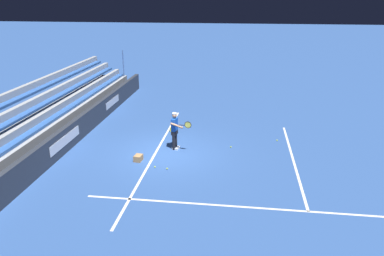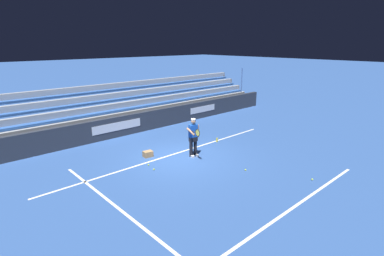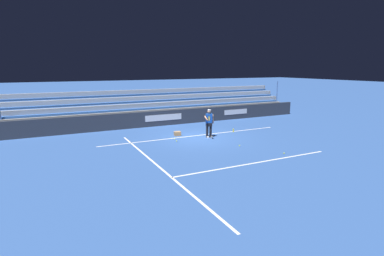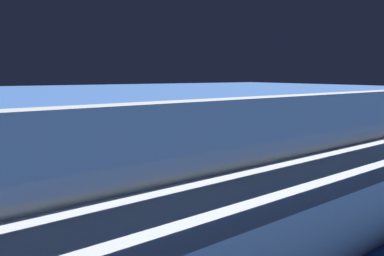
{
  "view_description": "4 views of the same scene",
  "coord_description": "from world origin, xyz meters",
  "views": [
    {
      "loc": [
        15.06,
        3.14,
        6.66
      ],
      "look_at": [
        0.4,
        1.18,
        1.37
      ],
      "focal_mm": 35.0,
      "sensor_mm": 36.0,
      "label": 1
    },
    {
      "loc": [
        7.9,
        9.41,
        4.87
      ],
      "look_at": [
        -0.21,
        0.53,
        1.42
      ],
      "focal_mm": 28.0,
      "sensor_mm": 36.0,
      "label": 2
    },
    {
      "loc": [
        8.29,
        15.7,
        4.21
      ],
      "look_at": [
        0.88,
        0.76,
        0.8
      ],
      "focal_mm": 28.0,
      "sensor_mm": 36.0,
      "label": 3
    },
    {
      "loc": [
        -5.22,
        -9.62,
        2.67
      ],
      "look_at": [
        0.81,
        -0.11,
        0.68
      ],
      "focal_mm": 28.0,
      "sensor_mm": 36.0,
      "label": 4
    }
  ],
  "objects": [
    {
      "name": "tennis_ball_toward_net",
      "position": [
        1.56,
        -0.19,
        0.03
      ],
      "size": [
        0.07,
        0.07,
        0.07
      ],
      "primitive_type": "sphere",
      "color": "#CCE533",
      "rests_on": "ground"
    },
    {
      "name": "court_sideline_white",
      "position": [
        4.11,
        4.0,
        0.0
      ],
      "size": [
        0.1,
        12.0,
        0.01
      ],
      "primitive_type": "cube",
      "color": "white",
      "rests_on": "ground"
    },
    {
      "name": "court_service_line_white",
      "position": [
        0.0,
        5.5,
        0.0
      ],
      "size": [
        8.22,
        0.1,
        0.01
      ],
      "primitive_type": "cube",
      "color": "white",
      "rests_on": "ground"
    },
    {
      "name": "water_bottle",
      "position": [
        -2.72,
        -0.35,
        0.11
      ],
      "size": [
        0.07,
        0.07,
        0.22
      ],
      "primitive_type": "cylinder",
      "color": "yellow",
      "rests_on": "ground"
    },
    {
      "name": "tennis_ball_on_baseline",
      "position": [
        1.66,
        0.34,
        0.03
      ],
      "size": [
        0.07,
        0.07,
        0.07
      ],
      "primitive_type": "sphere",
      "color": "#CCE533",
      "rests_on": "ground"
    },
    {
      "name": "tennis_player",
      "position": [
        -0.51,
        0.29,
        0.89
      ],
      "size": [
        0.69,
        0.96,
        1.71
      ],
      "color": "black",
      "rests_on": "ground"
    },
    {
      "name": "tennis_ball_far_left",
      "position": [
        -2.11,
        4.99,
        0.03
      ],
      "size": [
        0.07,
        0.07,
        0.07
      ],
      "primitive_type": "sphere",
      "color": "#CCE533",
      "rests_on": "ground"
    },
    {
      "name": "ground_plane",
      "position": [
        0.0,
        0.0,
        0.0
      ],
      "size": [
        160.0,
        160.0,
        0.0
      ],
      "primitive_type": "plane",
      "color": "#2D5193"
    },
    {
      "name": "ball_box_cardboard",
      "position": [
        1.0,
        -1.03,
        0.13
      ],
      "size": [
        0.43,
        0.35,
        0.26
      ],
      "primitive_type": "cube",
      "rotation": [
        0.0,
        0.0,
        -0.13
      ],
      "color": "#A87F51",
      "rests_on": "ground"
    },
    {
      "name": "tennis_ball_by_box",
      "position": [
        -0.98,
        2.81,
        0.03
      ],
      "size": [
        0.07,
        0.07,
        0.07
      ],
      "primitive_type": "sphere",
      "color": "#CCE533",
      "rests_on": "ground"
    },
    {
      "name": "court_baseline_white",
      "position": [
        0.0,
        -0.5,
        0.0
      ],
      "size": [
        12.0,
        0.1,
        0.01
      ],
      "primitive_type": "cube",
      "color": "white",
      "rests_on": "ground"
    },
    {
      "name": "bleacher_stand",
      "position": [
        0.0,
        -6.38,
        0.73
      ],
      "size": [
        22.11,
        2.4,
        2.95
      ],
      "color": "#9EA3A8",
      "rests_on": "ground"
    },
    {
      "name": "back_wall_sponsor_board",
      "position": [
        -0.01,
        -4.55,
        0.55
      ],
      "size": [
        23.28,
        0.25,
        1.1
      ],
      "color": "#2D333D",
      "rests_on": "ground"
    }
  ]
}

